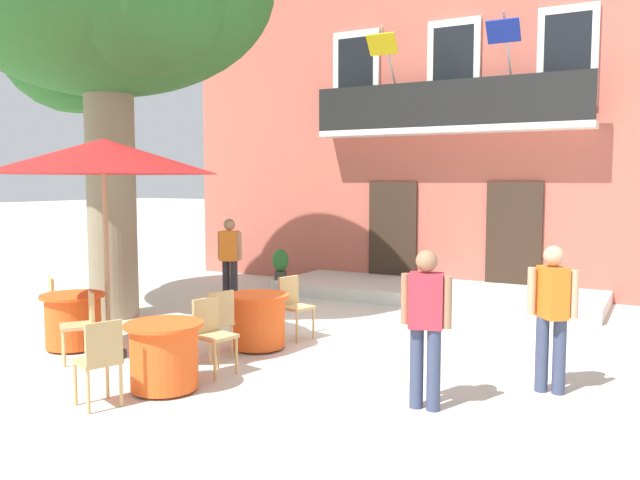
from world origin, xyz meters
The scene contains 18 objects.
ground_plane centered at (0.00, 0.00, 0.00)m, with size 120.00×120.00×0.00m, color beige.
building_facade centered at (0.70, 6.99, 3.75)m, with size 13.00×5.09×7.50m.
entrance_step_platform centered at (0.70, 3.92, 0.12)m, with size 6.30×2.16×0.25m, color silver.
plane_tree centered at (-3.66, -0.24, 5.27)m, with size 5.85×5.14×7.15m.
cafe_table_near_tree centered at (-0.10, -2.92, 0.39)m, with size 0.86×0.86×0.76m.
cafe_chair_near_tree_0 centered at (-0.30, -3.65, 0.53)m, with size 0.51×0.51×0.91m.
cafe_chair_near_tree_1 centered at (-0.03, -2.17, 0.53)m, with size 0.47×0.47×0.91m.
cafe_table_middle centered at (-2.45, -2.12, 0.39)m, with size 0.86×0.86×0.76m.
cafe_chair_middle_0 centered at (-3.13, -1.79, 0.53)m, with size 0.55×0.55×0.91m.
cafe_chair_middle_1 centered at (-1.81, -2.52, 0.53)m, with size 0.56×0.56×0.91m.
cafe_table_front centered at (-0.21, -0.91, 0.39)m, with size 0.86×0.86×0.76m.
cafe_chair_front_0 centered at (-0.09, -0.17, 0.53)m, with size 0.49×0.49×0.91m.
cafe_chair_front_1 centered at (-0.35, -1.65, 0.53)m, with size 0.50×0.50×0.91m.
cafe_umbrella centered at (-1.68, -2.22, 2.61)m, with size 2.90×2.90×2.85m.
ground_planter_left centered at (-2.80, 3.84, 0.46)m, with size 0.36×0.36×0.82m.
pedestrian_near_entrance centered at (-2.51, 1.58, 0.91)m, with size 0.53×0.34×1.61m.
pedestrian_mid_plaza centered at (3.65, -0.97, 0.91)m, with size 0.53×0.40×1.62m.
pedestrian_by_tree centered at (2.62, -2.11, 0.92)m, with size 0.53×0.30×1.62m.
Camera 1 is at (4.72, -8.25, 2.30)m, focal length 36.43 mm.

